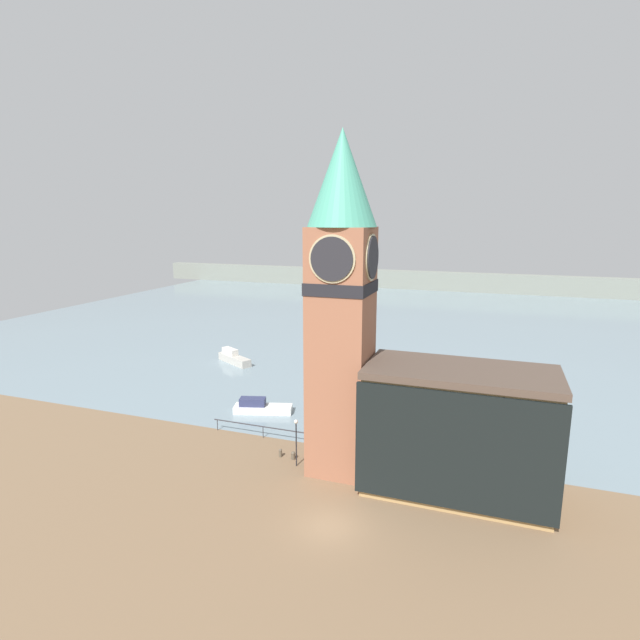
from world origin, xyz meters
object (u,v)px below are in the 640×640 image
(mooring_bollard_near, at_px, (293,455))
(lamp_post, at_px, (296,434))
(boat_near, at_px, (260,407))
(clock_tower, at_px, (341,299))
(pier_building, at_px, (458,432))
(mooring_bollard_far, at_px, (280,453))
(boat_far, at_px, (234,358))

(mooring_bollard_near, relative_size, lamp_post, 0.17)
(boat_near, relative_size, mooring_bollard_near, 8.93)
(clock_tower, relative_size, pier_building, 1.94)
(boat_near, height_order, mooring_bollard_near, boat_near)
(pier_building, bearing_deg, mooring_bollard_far, 177.25)
(clock_tower, bearing_deg, boat_far, 134.08)
(boat_far, bearing_deg, pier_building, -7.68)
(pier_building, height_order, boat_far, pier_building)
(boat_near, relative_size, lamp_post, 1.56)
(boat_far, bearing_deg, mooring_bollard_far, -23.79)
(pier_building, relative_size, mooring_bollard_far, 19.09)
(boat_near, xyz_separation_m, mooring_bollard_far, (5.84, -8.15, -0.18))
(boat_near, height_order, mooring_bollard_far, boat_near)
(pier_building, xyz_separation_m, mooring_bollard_near, (-12.89, 0.63, -4.27))
(clock_tower, height_order, lamp_post, clock_tower)
(pier_building, distance_m, mooring_bollard_near, 13.60)
(mooring_bollard_near, bearing_deg, boat_far, 128.58)
(pier_building, distance_m, mooring_bollard_far, 14.70)
(pier_building, bearing_deg, boat_near, 156.06)
(mooring_bollard_far, bearing_deg, mooring_bollard_near, -2.01)
(pier_building, relative_size, boat_near, 2.16)
(mooring_bollard_far, bearing_deg, boat_near, 125.59)
(clock_tower, xyz_separation_m, mooring_bollard_near, (-4.06, 0.15, -13.23))
(pier_building, xyz_separation_m, mooring_bollard_far, (-14.05, 0.67, -4.26))
(boat_near, distance_m, boat_far, 18.56)
(clock_tower, xyz_separation_m, boat_near, (-11.05, 8.34, -13.04))
(lamp_post, bearing_deg, pier_building, 1.47)
(clock_tower, distance_m, boat_far, 34.61)
(boat_far, xyz_separation_m, mooring_bollard_far, (17.13, -22.89, -0.32))
(boat_near, bearing_deg, mooring_bollard_near, -65.53)
(boat_far, height_order, mooring_bollard_far, boat_far)
(boat_near, height_order, boat_far, boat_far)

